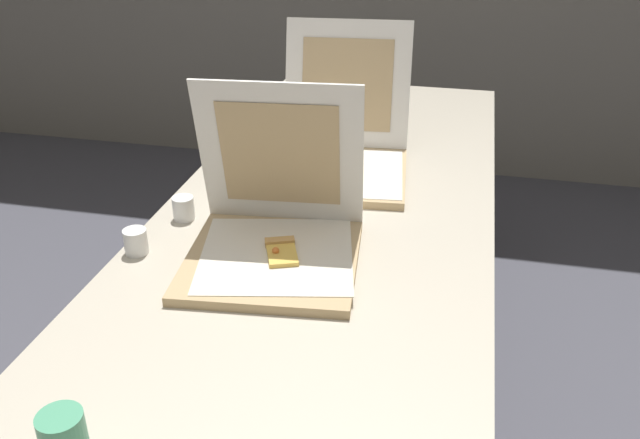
# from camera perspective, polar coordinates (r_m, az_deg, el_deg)

# --- Properties ---
(table) EXTENTS (0.85, 2.32, 0.75)m
(table) POSITION_cam_1_polar(r_m,az_deg,el_deg) (1.81, 0.59, -0.45)
(table) COLOR #BCB29E
(table) RESTS_ON ground
(pizza_box_front) EXTENTS (0.42, 0.42, 0.39)m
(pizza_box_front) POSITION_cam_1_polar(r_m,az_deg,el_deg) (1.55, -3.82, -1.36)
(pizza_box_front) COLOR tan
(pizza_box_front) RESTS_ON table
(pizza_box_middle) EXTENTS (0.43, 0.52, 0.39)m
(pizza_box_middle) POSITION_cam_1_polar(r_m,az_deg,el_deg) (2.00, 1.75, 5.56)
(pizza_box_middle) COLOR tan
(pizza_box_middle) RESTS_ON table
(cup_white_mid) EXTENTS (0.05, 0.05, 0.06)m
(cup_white_mid) POSITION_cam_1_polar(r_m,az_deg,el_deg) (1.87, -8.00, 2.83)
(cup_white_mid) COLOR white
(cup_white_mid) RESTS_ON table
(cup_white_near_center) EXTENTS (0.05, 0.05, 0.06)m
(cup_white_near_center) POSITION_cam_1_polar(r_m,az_deg,el_deg) (1.76, -11.28, 0.94)
(cup_white_near_center) COLOR white
(cup_white_near_center) RESTS_ON table
(cup_white_near_left) EXTENTS (0.05, 0.05, 0.06)m
(cup_white_near_left) POSITION_cam_1_polar(r_m,az_deg,el_deg) (1.63, -15.07, -1.78)
(cup_white_near_left) COLOR white
(cup_white_near_left) RESTS_ON table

